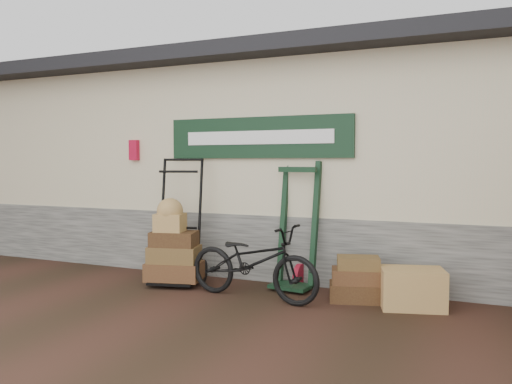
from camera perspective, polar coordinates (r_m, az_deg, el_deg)
ground at (r=5.92m, az=-0.74°, el=-12.47°), size 80.00×80.00×0.00m
station_building at (r=8.27m, az=6.83°, el=3.37°), size 14.40×4.10×3.20m
porter_trolley at (r=6.79m, az=-8.82°, el=-3.09°), size 0.98×0.82×1.71m
green_barrow at (r=6.43m, az=4.71°, el=-3.78°), size 0.65×0.57×1.63m
suitcase_stack at (r=6.02m, az=11.33°, el=-9.65°), size 0.68×0.52×0.53m
wicker_hamper at (r=5.90m, az=17.43°, el=-10.47°), size 0.77×0.60×0.44m
bicycle at (r=5.94m, az=-0.34°, el=-7.47°), size 0.81×1.78×1.00m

